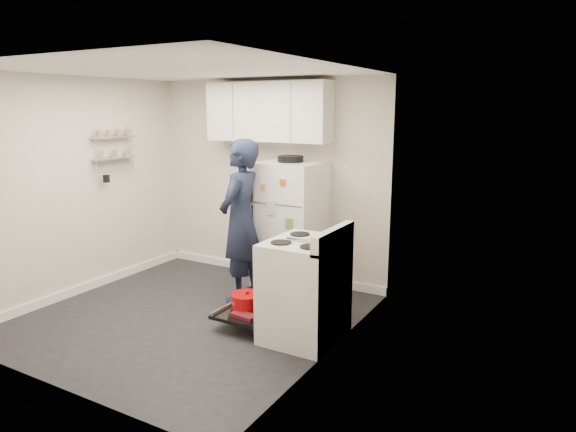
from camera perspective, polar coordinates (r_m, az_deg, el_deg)
The scene contains 7 objects.
room at distance 5.28m, azimuth -11.34°, elevation 1.46°, with size 3.21×3.21×2.51m.
electric_range at distance 4.86m, azimuth 1.74°, elevation -8.26°, with size 0.66×0.76×1.10m.
open_oven_door at distance 5.24m, azimuth -4.30°, elevation -9.92°, with size 0.55×0.70×0.24m.
refrigerator at distance 6.05m, azimuth 0.27°, elevation -1.17°, with size 0.72×0.74×1.61m.
upper_cabinets at distance 6.25m, azimuth -2.20°, elevation 11.50°, with size 1.60×0.33×0.70m, color silver.
wall_shelf_rack at distance 6.59m, azimuth -18.80°, elevation 7.21°, with size 0.14×0.60×0.61m.
person at distance 5.73m, azimuth -5.28°, elevation -0.58°, with size 0.66×0.44×1.82m, color #171E34.
Camera 1 is at (3.39, -3.89, 2.14)m, focal length 32.00 mm.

